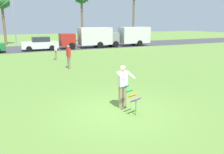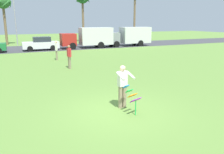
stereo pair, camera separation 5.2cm
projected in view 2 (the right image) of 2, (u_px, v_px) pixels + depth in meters
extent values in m
plane|color=olive|center=(117.00, 111.00, 8.89)|extent=(120.00, 120.00, 0.00)
cube|color=#424247|center=(38.00, 48.00, 29.76)|extent=(120.00, 8.00, 0.01)
cylinder|color=gray|center=(124.00, 97.00, 9.18)|extent=(0.16, 0.16, 0.90)
cylinder|color=gray|center=(120.00, 97.00, 9.10)|extent=(0.16, 0.16, 0.90)
cube|color=silver|center=(123.00, 79.00, 8.96)|extent=(0.36, 0.23, 0.60)
sphere|color=beige|center=(123.00, 68.00, 8.86)|extent=(0.22, 0.22, 0.22)
cylinder|color=silver|center=(131.00, 75.00, 8.80)|extent=(0.10, 0.58, 0.24)
cylinder|color=silver|center=(121.00, 76.00, 8.61)|extent=(0.10, 0.58, 0.24)
cube|color=blue|center=(126.00, 86.00, 8.60)|extent=(0.26, 0.21, 0.12)
cube|color=green|center=(129.00, 91.00, 8.51)|extent=(0.35, 0.24, 0.12)
cube|color=orange|center=(132.00, 95.00, 8.43)|extent=(0.44, 0.27, 0.12)
cube|color=purple|center=(136.00, 100.00, 8.35)|extent=(0.53, 0.30, 0.12)
cylinder|color=green|center=(136.00, 108.00, 8.42)|extent=(0.04, 0.04, 0.60)
cube|color=white|center=(41.00, 45.00, 27.49)|extent=(4.24, 1.81, 0.76)
cube|color=#282D38|center=(42.00, 39.00, 27.39)|extent=(2.05, 1.45, 0.60)
cylinder|color=black|center=(30.00, 49.00, 26.35)|extent=(0.65, 0.24, 0.64)
cylinder|color=black|center=(29.00, 47.00, 27.79)|extent=(0.65, 0.24, 0.64)
cylinder|color=black|center=(53.00, 48.00, 27.34)|extent=(0.65, 0.24, 0.64)
cylinder|color=black|center=(51.00, 47.00, 28.78)|extent=(0.65, 0.24, 0.64)
cube|color=#B2231E|center=(68.00, 40.00, 28.82)|extent=(1.87, 1.96, 1.50)
cube|color=silver|center=(96.00, 36.00, 30.12)|extent=(4.27, 2.15, 2.20)
cylinder|color=black|center=(73.00, 46.00, 28.30)|extent=(0.85, 0.31, 0.84)
cylinder|color=black|center=(70.00, 45.00, 29.95)|extent=(0.85, 0.31, 0.84)
cylinder|color=black|center=(101.00, 45.00, 29.68)|extent=(0.85, 0.31, 0.84)
cylinder|color=black|center=(96.00, 44.00, 31.33)|extent=(0.85, 0.31, 0.84)
cube|color=gray|center=(111.00, 38.00, 31.17)|extent=(1.82, 1.92, 1.50)
cube|color=silver|center=(135.00, 35.00, 32.54)|extent=(4.22, 2.04, 2.20)
cylinder|color=black|center=(117.00, 44.00, 30.66)|extent=(0.84, 0.29, 0.84)
cylinder|color=black|center=(111.00, 43.00, 32.30)|extent=(0.84, 0.29, 0.84)
cylinder|color=black|center=(140.00, 43.00, 32.13)|extent=(0.84, 0.29, 0.84)
cylinder|color=black|center=(134.00, 42.00, 33.76)|extent=(0.84, 0.29, 0.84)
cylinder|color=brown|center=(5.00, 24.00, 33.47)|extent=(0.36, 0.36, 6.01)
sphere|color=#2D6B2D|center=(3.00, 1.00, 32.71)|extent=(2.10, 2.10, 2.10)
cone|color=#2D6B2D|center=(10.00, 5.00, 33.20)|extent=(0.44, 1.56, 1.28)
cone|color=#2D6B2D|center=(5.00, 5.00, 33.73)|extent=(1.62, 0.90, 1.28)
cone|color=#2D6B2D|center=(5.00, 4.00, 32.14)|extent=(1.62, 0.90, 1.28)
cylinder|color=brown|center=(83.00, 21.00, 37.80)|extent=(0.36, 0.36, 7.06)
cone|color=#236028|center=(88.00, 0.00, 37.41)|extent=(0.44, 1.56, 1.28)
cone|color=#236028|center=(83.00, 0.00, 37.94)|extent=(1.62, 0.90, 1.28)
cone|color=#236028|center=(77.00, 0.00, 37.21)|extent=(1.27, 1.52, 1.28)
cylinder|color=brown|center=(135.00, 17.00, 40.68)|extent=(0.36, 0.36, 8.50)
cylinder|color=#9E9EA3|center=(15.00, 21.00, 32.32)|extent=(0.16, 0.16, 7.00)
cylinder|color=gray|center=(57.00, 55.00, 20.60)|extent=(0.16, 0.16, 0.90)
cylinder|color=gray|center=(57.00, 55.00, 20.43)|extent=(0.16, 0.16, 0.90)
cube|color=silver|center=(56.00, 47.00, 20.34)|extent=(0.27, 0.39, 0.60)
sphere|color=beige|center=(56.00, 42.00, 20.24)|extent=(0.22, 0.22, 0.22)
cylinder|color=silver|center=(56.00, 47.00, 20.57)|extent=(0.09, 0.09, 0.58)
cylinder|color=silver|center=(56.00, 47.00, 20.12)|extent=(0.09, 0.09, 0.58)
cylinder|color=gray|center=(69.00, 62.00, 16.86)|extent=(0.16, 0.16, 0.90)
cylinder|color=gray|center=(70.00, 63.00, 16.71)|extent=(0.16, 0.16, 0.90)
cube|color=red|center=(69.00, 52.00, 16.61)|extent=(0.26, 0.38, 0.60)
sphere|color=#9E7051|center=(69.00, 47.00, 16.51)|extent=(0.22, 0.22, 0.22)
cylinder|color=red|center=(68.00, 53.00, 16.82)|extent=(0.09, 0.09, 0.58)
cylinder|color=red|center=(70.00, 53.00, 16.41)|extent=(0.09, 0.09, 0.58)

